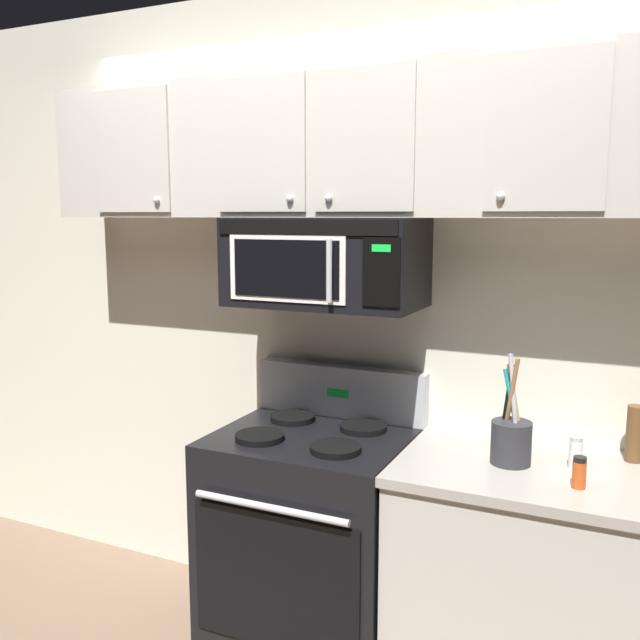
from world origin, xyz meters
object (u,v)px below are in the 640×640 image
at_px(utensil_crock_charcoal, 511,438).
at_px(salt_shaker, 576,453).
at_px(over_range_microwave, 325,262).
at_px(pepper_mill, 635,434).
at_px(stove_range, 313,537).
at_px(spice_jar, 579,473).

xyz_separation_m(utensil_crock_charcoal, salt_shaker, (0.21, 0.04, -0.03)).
xyz_separation_m(over_range_microwave, pepper_mill, (1.15, 0.09, -0.57)).
xyz_separation_m(stove_range, over_range_microwave, (-0.00, 0.12, 1.11)).
relative_size(stove_range, over_range_microwave, 1.47).
xyz_separation_m(stove_range, salt_shaker, (0.97, 0.05, 0.49)).
height_order(over_range_microwave, utensil_crock_charcoal, over_range_microwave).
xyz_separation_m(salt_shaker, spice_jar, (0.03, -0.18, -0.00)).
xyz_separation_m(over_range_microwave, spice_jar, (1.00, -0.24, -0.62)).
distance_m(salt_shaker, spice_jar, 0.18).
xyz_separation_m(utensil_crock_charcoal, pepper_mill, (0.39, 0.20, 0.01)).
distance_m(utensil_crock_charcoal, pepper_mill, 0.44).
xyz_separation_m(salt_shaker, pepper_mill, (0.18, 0.16, 0.05)).
xyz_separation_m(over_range_microwave, utensil_crock_charcoal, (0.76, -0.11, -0.59)).
bearing_deg(spice_jar, utensil_crock_charcoal, 150.61).
xyz_separation_m(over_range_microwave, salt_shaker, (0.97, -0.07, -0.62)).
distance_m(utensil_crock_charcoal, spice_jar, 0.27).
height_order(over_range_microwave, pepper_mill, over_range_microwave).
distance_m(pepper_mill, spice_jar, 0.37).
bearing_deg(pepper_mill, spice_jar, -114.83).
distance_m(stove_range, salt_shaker, 1.09).
bearing_deg(salt_shaker, stove_range, -177.21).
bearing_deg(stove_range, spice_jar, -7.32).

